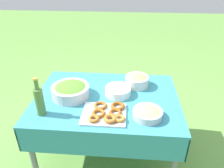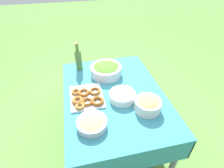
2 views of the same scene
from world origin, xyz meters
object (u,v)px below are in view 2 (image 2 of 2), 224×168
at_px(pasta_bowl, 92,123).
at_px(bread_bowl, 148,104).
at_px(salad_bowl, 106,70).
at_px(donut_platter, 87,97).
at_px(plate_stack, 122,96).
at_px(olive_oil_bottle, 79,59).

bearing_deg(pasta_bowl, bread_bowl, -81.14).
relative_size(salad_bowl, donut_platter, 0.95).
bearing_deg(donut_platter, plate_stack, -103.24).
distance_m(pasta_bowl, olive_oil_bottle, 0.85).
bearing_deg(donut_platter, bread_bowl, -116.96).
height_order(salad_bowl, plate_stack, salad_bowl).
distance_m(salad_bowl, plate_stack, 0.43).
bearing_deg(plate_stack, salad_bowl, 8.66).
relative_size(salad_bowl, bread_bowl, 1.50).
bearing_deg(bread_bowl, plate_stack, 44.76).
bearing_deg(salad_bowl, pasta_bowl, 159.94).
bearing_deg(bread_bowl, olive_oil_bottle, 33.68).
distance_m(salad_bowl, bread_bowl, 0.64).
height_order(pasta_bowl, plate_stack, pasta_bowl).
bearing_deg(plate_stack, bread_bowl, -135.24).
relative_size(pasta_bowl, donut_platter, 0.66).
relative_size(pasta_bowl, bread_bowl, 1.04).
height_order(pasta_bowl, bread_bowl, bread_bowl).
xyz_separation_m(salad_bowl, pasta_bowl, (-0.67, 0.25, -0.03)).
height_order(pasta_bowl, olive_oil_bottle, olive_oil_bottle).
bearing_deg(plate_stack, olive_oil_bottle, 29.72).
bearing_deg(pasta_bowl, donut_platter, 1.15).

